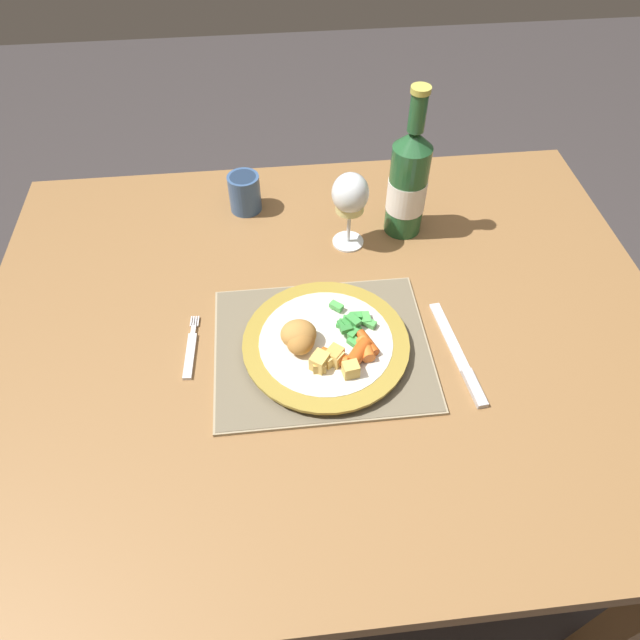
{
  "coord_description": "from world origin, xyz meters",
  "views": [
    {
      "loc": [
        -0.08,
        -0.63,
        1.48
      ],
      "look_at": [
        -0.01,
        -0.03,
        0.78
      ],
      "focal_mm": 32.0,
      "sensor_mm": 36.0,
      "label": 1
    }
  ],
  "objects_px": {
    "dining_table": "(327,356)",
    "drinking_cup": "(245,192)",
    "wine_glass": "(350,197)",
    "dinner_plate": "(326,344)",
    "table_knife": "(461,361)",
    "fork": "(191,351)",
    "bottle": "(408,183)"
  },
  "relations": [
    {
      "from": "fork",
      "to": "bottle",
      "type": "xyz_separation_m",
      "value": [
        0.41,
        0.27,
        0.11
      ]
    },
    {
      "from": "table_knife",
      "to": "fork",
      "type": "bearing_deg",
      "value": 171.22
    },
    {
      "from": "dinner_plate",
      "to": "bottle",
      "type": "relative_size",
      "value": 0.92
    },
    {
      "from": "dinner_plate",
      "to": "table_knife",
      "type": "height_order",
      "value": "dinner_plate"
    },
    {
      "from": "dining_table",
      "to": "wine_glass",
      "type": "distance_m",
      "value": 0.29
    },
    {
      "from": "wine_glass",
      "to": "fork",
      "type": "bearing_deg",
      "value": -140.61
    },
    {
      "from": "dining_table",
      "to": "wine_glass",
      "type": "relative_size",
      "value": 7.65
    },
    {
      "from": "dinner_plate",
      "to": "dining_table",
      "type": "bearing_deg",
      "value": 81.34
    },
    {
      "from": "dining_table",
      "to": "fork",
      "type": "relative_size",
      "value": 9.01
    },
    {
      "from": "dining_table",
      "to": "wine_glass",
      "type": "height_order",
      "value": "wine_glass"
    },
    {
      "from": "wine_glass",
      "to": "drinking_cup",
      "type": "xyz_separation_m",
      "value": [
        -0.2,
        0.13,
        -0.07
      ]
    },
    {
      "from": "dining_table",
      "to": "bottle",
      "type": "xyz_separation_m",
      "value": [
        0.18,
        0.24,
        0.2
      ]
    },
    {
      "from": "dining_table",
      "to": "drinking_cup",
      "type": "distance_m",
      "value": 0.38
    },
    {
      "from": "wine_glass",
      "to": "drinking_cup",
      "type": "bearing_deg",
      "value": 146.85
    },
    {
      "from": "table_knife",
      "to": "dining_table",
      "type": "bearing_deg",
      "value": 153.0
    },
    {
      "from": "table_knife",
      "to": "drinking_cup",
      "type": "relative_size",
      "value": 2.79
    },
    {
      "from": "dining_table",
      "to": "drinking_cup",
      "type": "height_order",
      "value": "drinking_cup"
    },
    {
      "from": "wine_glass",
      "to": "drinking_cup",
      "type": "distance_m",
      "value": 0.24
    },
    {
      "from": "dinner_plate",
      "to": "drinking_cup",
      "type": "bearing_deg",
      "value": 107.35
    },
    {
      "from": "dinner_plate",
      "to": "fork",
      "type": "bearing_deg",
      "value": 174.71
    },
    {
      "from": "dining_table",
      "to": "bottle",
      "type": "distance_m",
      "value": 0.36
    },
    {
      "from": "table_knife",
      "to": "bottle",
      "type": "xyz_separation_m",
      "value": [
        -0.03,
        0.34,
        0.11
      ]
    },
    {
      "from": "table_knife",
      "to": "bottle",
      "type": "distance_m",
      "value": 0.36
    },
    {
      "from": "wine_glass",
      "to": "drinking_cup",
      "type": "height_order",
      "value": "wine_glass"
    },
    {
      "from": "fork",
      "to": "bottle",
      "type": "relative_size",
      "value": 0.45
    },
    {
      "from": "table_knife",
      "to": "bottle",
      "type": "relative_size",
      "value": 0.74
    },
    {
      "from": "dining_table",
      "to": "dinner_plate",
      "type": "height_order",
      "value": "dinner_plate"
    },
    {
      "from": "drinking_cup",
      "to": "dining_table",
      "type": "bearing_deg",
      "value": -68.49
    },
    {
      "from": "dinner_plate",
      "to": "fork",
      "type": "height_order",
      "value": "dinner_plate"
    },
    {
      "from": "drinking_cup",
      "to": "wine_glass",
      "type": "bearing_deg",
      "value": -33.15
    },
    {
      "from": "dinner_plate",
      "to": "drinking_cup",
      "type": "distance_m",
      "value": 0.41
    },
    {
      "from": "fork",
      "to": "drinking_cup",
      "type": "height_order",
      "value": "drinking_cup"
    }
  ]
}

